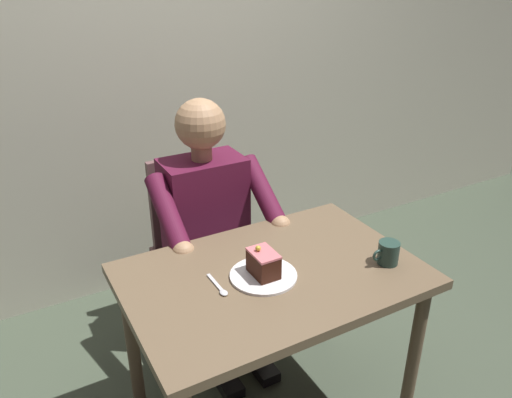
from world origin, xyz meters
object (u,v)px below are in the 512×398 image
Objects in this scene: dining_table at (272,293)px; dessert_spoon at (220,288)px; chair at (199,240)px; seated_person at (212,229)px; coffee_cup at (388,252)px; cake_slice at (263,263)px.

dessert_spoon is at bearing -0.10° from dining_table.
dessert_spoon is (0.21, 0.70, 0.23)m from chair.
seated_person is 0.80m from coffee_cup.
seated_person is (-0.00, -0.53, 0.01)m from dining_table.
cake_slice is at bearing 86.43° from chair.
chair is (0.00, -0.70, -0.14)m from dining_table.
chair is 0.23m from seated_person.
seated_person is at bearing -59.78° from coffee_cup.
seated_person is at bearing -111.68° from dessert_spoon.
dining_table is 0.23m from dessert_spoon.
dining_table is 0.15m from cake_slice.
chair reaches higher than cake_slice.
coffee_cup is 0.78× the size of dessert_spoon.
seated_person is at bearing -94.71° from cake_slice.
dining_table is 9.31× the size of coffee_cup.
chair is at bearing -90.00° from dining_table.
coffee_cup is (-0.44, 0.14, -0.01)m from cake_slice.
chair is at bearing -65.08° from coffee_cup.
dessert_spoon is at bearing -14.13° from coffee_cup.
dining_table is at bearing 90.00° from seated_person.
dining_table is at bearing 179.90° from dessert_spoon.
seated_person is 0.56m from cake_slice.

